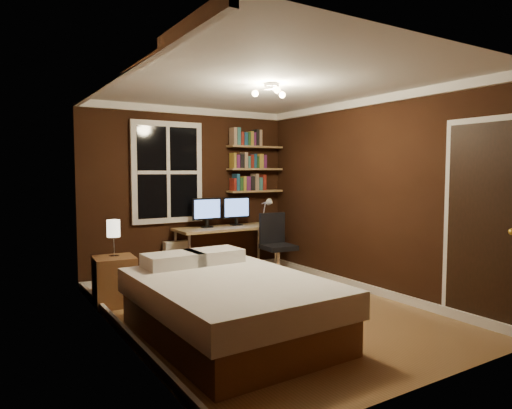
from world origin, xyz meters
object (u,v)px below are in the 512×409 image
radiator (177,260)px  monitor_right (236,211)px  bedside_lamp (114,238)px  monitor_left (207,213)px  office_chair (277,254)px  desk (227,231)px  desk_lamp (266,211)px  nightstand (115,281)px  bed (229,305)px

radiator → monitor_right: size_ratio=1.20×
bedside_lamp → radiator: bearing=37.1°
monitor_left → office_chair: 1.20m
bedside_lamp → desk: bearing=19.0°
desk_lamp → desk: bearing=163.1°
bedside_lamp → office_chair: size_ratio=0.45×
nightstand → desk_lamp: size_ratio=1.29×
office_chair → radiator: bearing=152.9°
bed → desk_lamp: size_ratio=4.80×
desk → desk_lamp: size_ratio=3.54×
radiator → office_chair: office_chair is taller
desk → bedside_lamp: bearing=-161.0°
bedside_lamp → bed: bearing=-68.3°
bed → desk: desk is taller
bed → monitor_left: bearing=67.5°
nightstand → monitor_right: monitor_right is taller
bed → nightstand: bearing=110.3°
radiator → desk: (0.72, -0.21, 0.40)m
bed → desk_lamp: 2.81m
radiator → monitor_left: bearing=-16.7°
desk_lamp → office_chair: (-0.07, -0.39, -0.60)m
monitor_left → desk_lamp: size_ratio=1.05×
bedside_lamp → monitor_right: 2.17m
nightstand → office_chair: office_chair is taller
bed → monitor_left: 2.58m
radiator → nightstand: bearing=-142.9°
bed → bedside_lamp: bedside_lamp is taller
bed → desk_lamp: desk_lamp is taller
desk_lamp → office_chair: desk_lamp is taller
monitor_right → office_chair: (0.31, -0.65, -0.60)m
monitor_left → desk_lamp: (0.88, -0.26, 0.00)m
monitor_left → monitor_right: bearing=0.0°
nightstand → monitor_right: size_ratio=1.23×
monitor_left → office_chair: (0.81, -0.65, -0.60)m
bedside_lamp → office_chair: bearing=1.5°
monitor_left → nightstand: bearing=-155.3°
bed → desk: size_ratio=1.36×
nightstand → desk_lamp: 2.56m
desk → monitor_right: 0.36m
office_chair → monitor_left: bearing=146.3°
monitor_right → desk_lamp: (0.38, -0.26, 0.00)m
bed → monitor_right: bearing=57.7°
desk → monitor_left: size_ratio=3.37×
bed → bedside_lamp: bearing=110.3°
radiator → desk_lamp: 1.53m
desk → monitor_right: (0.21, 0.08, 0.28)m
bedside_lamp → monitor_left: (1.54, 0.71, 0.17)m
desk → office_chair: (0.52, -0.57, -0.32)m
bed → desk: 2.57m
nightstand → office_chair: (2.35, 0.06, 0.07)m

